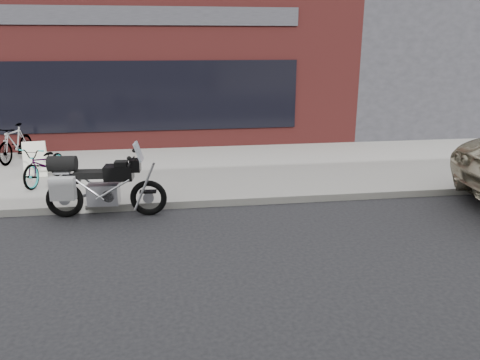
{
  "coord_description": "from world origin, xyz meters",
  "views": [
    {
      "loc": [
        -0.7,
        -4.89,
        3.22
      ],
      "look_at": [
        0.45,
        3.0,
        0.85
      ],
      "focal_mm": 35.0,
      "sensor_mm": 36.0,
      "label": 1
    }
  ],
  "objects": [
    {
      "name": "neighbour_building",
      "position": [
        10.0,
        14.0,
        3.0
      ],
      "size": [
        10.0,
        10.0,
        6.0
      ],
      "primitive_type": "cube",
      "color": "#2A292F",
      "rests_on": "ground"
    },
    {
      "name": "sandwich_sign",
      "position": [
        -3.95,
        6.43,
        0.56
      ],
      "size": [
        0.57,
        0.53,
        0.82
      ],
      "rotation": [
        0.0,
        0.0,
        0.12
      ],
      "color": "white",
      "rests_on": "near_sidewalk"
    },
    {
      "name": "storefront",
      "position": [
        -2.0,
        13.98,
        2.25
      ],
      "size": [
        14.0,
        10.07,
        4.5
      ],
      "color": "#5B1F1D",
      "rests_on": "ground"
    },
    {
      "name": "motorcycle",
      "position": [
        -2.15,
        3.79,
        0.62
      ],
      "size": [
        2.27,
        0.73,
        1.44
      ],
      "rotation": [
        0.0,
        0.0,
        -0.08
      ],
      "color": "black",
      "rests_on": "ground"
    },
    {
      "name": "near_sidewalk",
      "position": [
        0.0,
        7.0,
        0.07
      ],
      "size": [
        44.0,
        6.0,
        0.15
      ],
      "primitive_type": "cube",
      "color": "gray",
      "rests_on": "ground"
    },
    {
      "name": "ground",
      "position": [
        0.0,
        0.0,
        0.0
      ],
      "size": [
        120.0,
        120.0,
        0.0
      ],
      "primitive_type": "plane",
      "color": "black",
      "rests_on": "ground"
    },
    {
      "name": "bicycle_front",
      "position": [
        -3.58,
        5.77,
        0.58
      ],
      "size": [
        1.01,
        1.73,
        0.86
      ],
      "primitive_type": "imported",
      "rotation": [
        0.0,
        0.0,
        -0.28
      ],
      "color": "gray",
      "rests_on": "near_sidewalk"
    },
    {
      "name": "bicycle_rear",
      "position": [
        -4.84,
        7.96,
        0.64
      ],
      "size": [
        0.83,
        1.68,
        0.97
      ],
      "primitive_type": "imported",
      "rotation": [
        0.0,
        0.0,
        -0.24
      ],
      "color": "gray",
      "rests_on": "near_sidewalk"
    }
  ]
}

